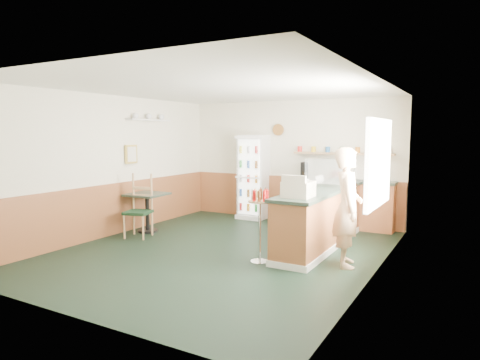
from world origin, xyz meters
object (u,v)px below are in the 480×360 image
Objects in this scene: drinks_fridge at (253,177)px; condiment_stand at (260,214)px; display_case at (331,173)px; cafe_chair at (141,204)px; cash_register at (298,189)px; cafe_table at (147,205)px; shopkeeper at (347,207)px.

drinks_fridge reaches higher than condiment_stand.
display_case is 2.01m from condiment_stand.
cafe_chair is (-3.24, -1.49, -0.63)m from display_case.
cash_register reaches higher than cafe_table.
display_case is 0.49× the size of shopkeeper.
drinks_fridge reaches higher than cafe_chair.
shopkeeper is at bearing -3.70° from cafe_table.
cash_register is 0.36× the size of cafe_chair.
condiment_stand is 3.00m from cafe_table.
cash_register is at bearing -17.45° from cafe_chair.
drinks_fridge is 2.47m from display_case.
cafe_chair is (-3.94, -0.08, -0.26)m from shopkeeper.
cafe_table is (-3.40, -1.14, -0.71)m from display_case.
drinks_fridge is at bearing 119.37° from condiment_stand.
display_case is (2.19, -1.11, 0.29)m from drinks_fridge.
drinks_fridge is 1.61× the size of cafe_chair.
condiment_stand is at bearing -60.63° from drinks_fridge.
shopkeeper is 1.30m from condiment_stand.
display_case is 3.65m from cafe_table.
cafe_chair is (0.16, -0.35, 0.08)m from cafe_table.
drinks_fridge reaches higher than shopkeeper.
shopkeeper is (2.89, -2.52, -0.08)m from drinks_fridge.
shopkeeper is 4.12m from cafe_table.
drinks_fridge is 4.44× the size of cash_register.
cafe_chair is (-2.73, 0.40, -0.12)m from condiment_stand.
display_case is at bearing 75.05° from condiment_stand.
cafe_table is at bearing 171.58° from cash_register.
drinks_fridge is 3.83m from shopkeeper.
condiment_stand is at bearing 91.51° from shopkeeper.
cash_register is 0.25× the size of shopkeeper.
cafe_table is (-1.21, -2.25, -0.42)m from drinks_fridge.
display_case is at bearing 89.16° from cash_register.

